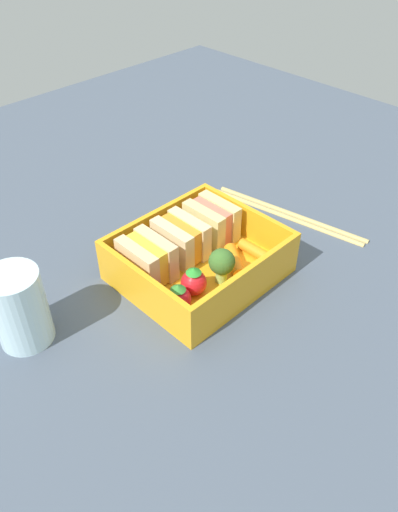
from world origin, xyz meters
The scene contains 13 objects.
ground_plane centered at (0.00, 0.00, -1.00)cm, with size 120.00×120.00×2.00cm, color #465160.
bento_tray centered at (0.00, 0.00, 0.60)cm, with size 16.88×14.82×1.20cm, color orange.
bento_rim centered at (0.00, 0.00, 3.26)cm, with size 16.88×14.82×4.13cm.
sandwich_left centered at (-5.03, 2.93, 3.45)cm, with size 4.07×5.86×4.49cm.
sandwich_center_left centered at (0.00, 2.93, 3.45)cm, with size 4.07×5.86×4.49cm.
sandwich_center centered at (5.03, 2.93, 3.45)cm, with size 4.07×5.86×4.49cm.
strawberry_left centered at (-6.19, -3.26, 2.65)cm, with size 2.66×2.66×3.26cm.
strawberry_far_left centered at (-3.40, -2.63, 2.71)cm, with size 2.78×2.78×3.38cm.
broccoli_floret centered at (-0.07, -3.44, 3.75)cm, with size 2.89×2.89×4.18cm.
carrot_stick_far_left centered at (2.92, -2.76, 1.93)cm, with size 1.46×1.46×4.69cm, color orange.
carrot_stick_left centered at (5.96, -3.39, 1.85)cm, with size 1.31×1.31×4.59cm, color orange.
chopstick_pair centered at (16.68, -0.03, 0.35)cm, with size 5.44×21.66×0.70cm.
drinking_glass centered at (-18.81, 5.39, 4.10)cm, with size 5.34×5.34×8.20cm, color silver.
Camera 1 is at (-30.23, -30.37, 38.13)cm, focal length 35.00 mm.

